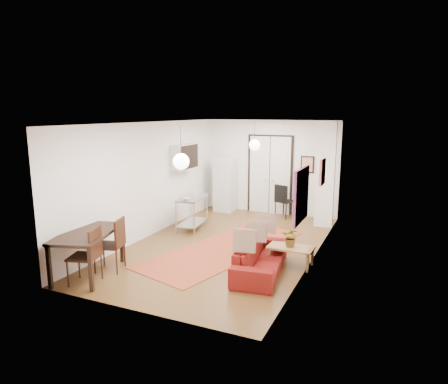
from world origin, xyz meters
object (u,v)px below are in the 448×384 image
at_px(sofa, 261,258).
at_px(kitchen_counter, 192,209).
at_px(black_side_chair, 286,197).
at_px(dining_chair_far, 88,249).
at_px(dining_table, 87,237).
at_px(coffee_table, 291,249).
at_px(dining_chair_near, 113,239).
at_px(fridge, 225,184).

height_order(sofa, kitchen_counter, kitchen_counter).
bearing_deg(black_side_chair, dining_chair_far, 92.64).
relative_size(kitchen_counter, dining_table, 0.69).
bearing_deg(sofa, coffee_table, -46.26).
relative_size(kitchen_counter, dining_chair_near, 1.14).
distance_m(coffee_table, dining_chair_near, 3.65).
distance_m(coffee_table, kitchen_counter, 3.49).
bearing_deg(black_side_chair, fridge, 24.48).
xyz_separation_m(dining_table, dining_chair_far, (0.23, -0.24, -0.15)).
height_order(kitchen_counter, fridge, fridge).
distance_m(dining_table, dining_chair_far, 0.36).
xyz_separation_m(kitchen_counter, black_side_chair, (1.97, 2.33, 0.03)).
bearing_deg(kitchen_counter, dining_chair_far, -100.12).
xyz_separation_m(kitchen_counter, fridge, (-0.00, 2.23, 0.29)).
relative_size(dining_table, black_side_chair, 1.74).
xyz_separation_m(sofa, coffee_table, (0.46, 0.58, 0.06)).
bearing_deg(kitchen_counter, black_side_chair, 41.70).
distance_m(sofa, fridge, 5.12).
bearing_deg(dining_table, kitchen_counter, 84.15).
relative_size(fridge, dining_chair_far, 1.60).
relative_size(kitchen_counter, fridge, 0.71).
bearing_deg(dining_table, black_side_chair, 68.37).
height_order(fridge, dining_chair_far, fridge).
relative_size(kitchen_counter, black_side_chair, 1.20).
bearing_deg(sofa, fridge, 23.78).
relative_size(sofa, dining_chair_near, 1.91).
height_order(fridge, black_side_chair, fridge).
bearing_deg(black_side_chair, kitchen_counter, 71.33).
height_order(dining_chair_near, dining_chair_far, same).
relative_size(sofa, dining_chair_far, 1.91).
bearing_deg(dining_chair_far, dining_chair_near, 163.26).
relative_size(kitchen_counter, dining_chair_far, 1.14).
height_order(dining_table, dining_chair_far, dining_chair_far).
bearing_deg(sofa, kitchen_counter, 43.94).
bearing_deg(sofa, black_side_chair, 1.04).
bearing_deg(fridge, dining_chair_near, -92.15).
height_order(kitchen_counter, dining_chair_far, dining_chair_far).
distance_m(coffee_table, dining_table, 4.08).
distance_m(coffee_table, fridge, 4.91).
xyz_separation_m(kitchen_counter, dining_chair_far, (-0.14, -3.81, 0.06)).
relative_size(fridge, black_side_chair, 1.70).
xyz_separation_m(sofa, dining_chair_far, (-2.82, -1.72, 0.33)).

